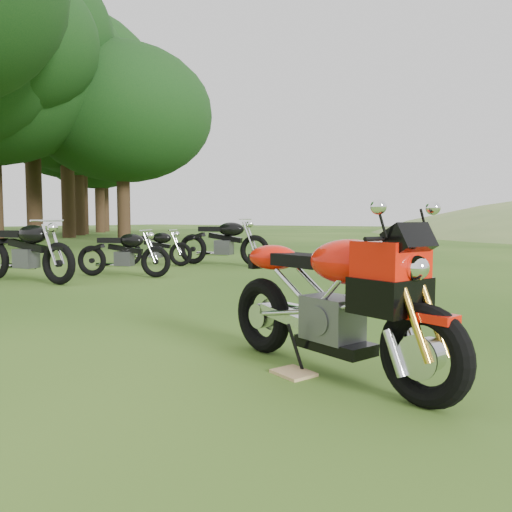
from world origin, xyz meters
The scene contains 8 objects.
ground centered at (0.00, 0.00, 0.00)m, with size 120.00×120.00×0.00m, color #1A3E0D.
treeline centered at (-20.00, 15.00, 0.00)m, with size 28.00×32.00×14.00m, color black, non-canonical shape.
sport_motorcycle centered at (1.33, -1.03, 0.58)m, with size 1.93×0.48×1.16m, color red, non-canonical shape.
plywood_board centered at (1.13, -1.17, 0.01)m, with size 0.27×0.21×0.02m, color tan.
vintage_moto_a centered at (-4.89, 0.67, 0.55)m, with size 2.10×0.49×1.10m, color black, non-canonical shape.
vintage_moto_b centered at (-5.17, 3.94, 0.43)m, with size 1.64×0.38×0.86m, color black, non-canonical shape.
vintage_moto_c centered at (-4.15, 2.10, 0.46)m, with size 1.73×0.40×0.91m, color black, non-canonical shape.
vintage_moto_d centered at (-3.96, 4.81, 0.56)m, with size 2.14×0.50×1.13m, color black, non-canonical shape.
Camera 1 is at (2.72, -4.06, 1.05)m, focal length 35.00 mm.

